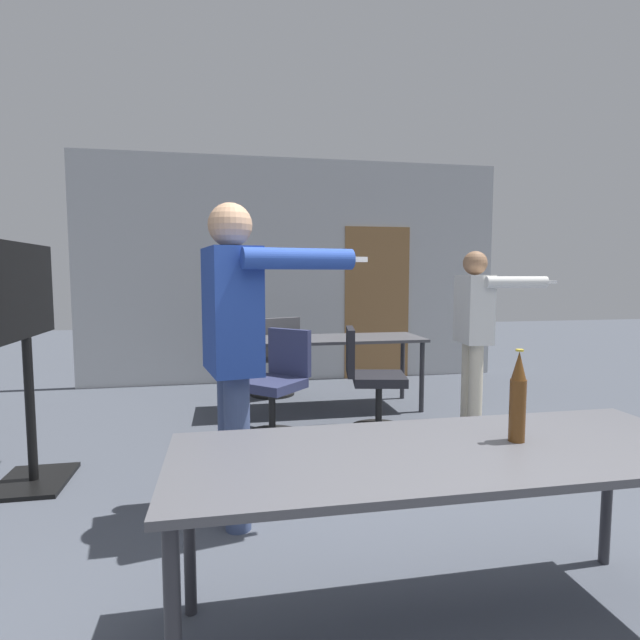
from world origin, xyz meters
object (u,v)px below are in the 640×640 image
Objects in this scene: person_center_tall at (475,322)px; person_left_plaid at (235,333)px; beer_bottle at (518,398)px; office_chair_side_rolled at (275,359)px; office_chair_mid_tucked at (277,387)px; office_chair_near_pushed at (370,383)px; tv_screen at (26,339)px.

person_left_plaid is at bearing -51.29° from person_center_tall.
person_center_tall is 4.41× the size of beer_bottle.
beer_bottle is at bearing -101.64° from office_chair_side_rolled.
office_chair_side_rolled is 4.04m from beer_bottle.
office_chair_side_rolled is (0.50, 2.92, -0.65)m from person_left_plaid.
office_chair_mid_tucked is 0.99× the size of office_chair_near_pushed.
office_chair_mid_tucked is at bearing -81.09° from office_chair_near_pushed.
person_center_tall is 1.76× the size of office_chair_mid_tucked.
tv_screen is at bearing -130.58° from person_left_plaid.
office_chair_side_rolled is at bearing -51.57° from office_chair_mid_tucked.
beer_bottle reaches higher than office_chair_near_pushed.
beer_bottle is at bearing 8.06° from office_chair_near_pushed.
office_chair_mid_tucked is at bearing 105.23° from beer_bottle.
office_chair_mid_tucked is 2.51× the size of beer_bottle.
office_chair_near_pushed is (-0.97, 0.05, -0.54)m from person_center_tall.
office_chair_near_pushed is at bearing 86.70° from beer_bottle.
tv_screen reaches higher than beer_bottle.
person_center_tall reaches higher than tv_screen.
office_chair_near_pushed is at bearing -83.54° from office_chair_side_rolled.
person_left_plaid is 1.95× the size of office_chair_side_rolled.
beer_bottle is (0.58, -3.97, 0.50)m from office_chair_side_rolled.
office_chair_near_pushed is (2.57, 0.69, -0.55)m from tv_screen.
office_chair_mid_tucked is (0.39, 1.50, -0.66)m from person_left_plaid.
person_left_plaid is at bearing -28.63° from office_chair_near_pushed.
beer_bottle reaches higher than office_chair_mid_tucked.
beer_bottle is at bearing -126.92° from tv_screen.
person_left_plaid is (1.35, -0.77, 0.10)m from tv_screen.
office_chair_side_rolled is at bearing -142.27° from office_chair_near_pushed.
beer_bottle is at bearing -18.34° from person_center_tall.
beer_bottle is (2.43, -1.83, -0.06)m from tv_screen.
person_left_plaid is 1.68m from office_chair_mid_tucked.
tv_screen is 1.75× the size of office_chair_mid_tucked.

